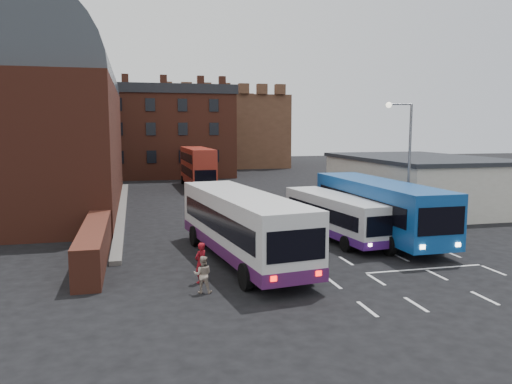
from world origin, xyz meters
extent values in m
plane|color=black|center=(0.00, 0.00, 0.00)|extent=(180.00, 180.00, 0.00)
cube|color=#602B1E|center=(-15.50, 21.00, 5.00)|extent=(12.00, 28.00, 10.00)
cylinder|color=#1E2328|center=(-15.50, 21.00, 10.00)|extent=(12.00, 26.00, 12.00)
cube|color=#602B1E|center=(-10.20, 2.00, 0.90)|extent=(1.20, 10.00, 1.80)
cube|color=beige|center=(15.00, 14.00, 2.00)|extent=(10.00, 16.00, 4.00)
cube|color=#282B30|center=(15.00, 14.00, 4.10)|extent=(10.40, 16.40, 0.30)
cube|color=brown|center=(-6.00, 46.00, 5.50)|extent=(22.00, 10.00, 11.00)
cube|color=brown|center=(6.00, 66.00, 6.00)|extent=(22.00, 22.00, 12.00)
cube|color=silver|center=(-3.06, 0.54, 1.97)|extent=(4.45, 12.68, 2.82)
cube|color=black|center=(-3.06, 0.54, 2.14)|extent=(4.35, 11.50, 1.02)
cylinder|color=black|center=(-4.98, 4.27, 0.56)|extent=(0.46, 1.16, 1.13)
cylinder|color=black|center=(-3.87, -4.01, 0.56)|extent=(0.46, 1.16, 1.13)
cylinder|color=black|center=(-2.18, 4.64, 0.56)|extent=(0.46, 1.16, 1.13)
cylinder|color=black|center=(-1.07, -3.63, 0.56)|extent=(0.46, 1.16, 1.13)
cube|color=silver|center=(3.46, 4.11, 1.53)|extent=(3.31, 9.80, 2.18)
cube|color=black|center=(3.46, 4.11, 1.66)|extent=(3.22, 8.61, 0.79)
cylinder|color=black|center=(4.90, 1.20, 0.44)|extent=(0.35, 0.90, 0.87)
cylinder|color=black|center=(4.14, 7.62, 0.44)|extent=(0.35, 0.90, 0.87)
cylinder|color=black|center=(2.74, 0.94, 0.44)|extent=(0.35, 0.90, 0.87)
cylinder|color=black|center=(1.97, 7.36, 0.44)|extent=(0.35, 0.90, 0.87)
cube|color=navy|center=(6.00, 3.69, 2.00)|extent=(2.99, 12.63, 2.86)
cube|color=black|center=(6.00, 3.69, 2.18)|extent=(3.03, 11.43, 1.03)
cylinder|color=black|center=(7.47, -0.31, 0.57)|extent=(0.33, 1.15, 1.15)
cylinder|color=black|center=(7.39, 8.17, 0.57)|extent=(0.33, 1.15, 1.15)
cylinder|color=black|center=(4.61, -0.33, 0.57)|extent=(0.33, 1.15, 1.15)
cylinder|color=black|center=(4.52, 8.14, 0.57)|extent=(0.33, 1.15, 1.15)
cube|color=#9E2A1C|center=(-1.31, 32.10, 2.45)|extent=(2.73, 11.07, 3.91)
cube|color=black|center=(-1.31, 32.10, 1.90)|extent=(2.77, 9.87, 0.90)
cylinder|color=black|center=(0.02, 28.62, 0.50)|extent=(0.30, 1.01, 1.00)
cylinder|color=black|center=(-0.13, 36.03, 0.50)|extent=(0.30, 1.01, 1.00)
cylinder|color=black|center=(-2.48, 28.57, 0.50)|extent=(0.30, 1.01, 1.00)
cylinder|color=black|center=(-2.64, 35.98, 0.50)|extent=(0.30, 1.01, 1.00)
cylinder|color=slate|center=(8.60, 4.69, 4.03)|extent=(0.16, 0.16, 8.07)
cylinder|color=slate|center=(7.91, 4.86, 8.07)|extent=(1.40, 0.43, 0.10)
sphere|color=#FFF2CC|center=(7.23, 5.02, 8.02)|extent=(0.36, 0.36, 0.36)
imported|color=maroon|center=(-5.51, -2.56, 0.88)|extent=(0.76, 0.72, 1.75)
imported|color=tan|center=(-5.61, -3.91, 0.76)|extent=(0.85, 0.73, 1.52)
camera|label=1|loc=(-8.16, -23.32, 6.60)|focal=35.00mm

